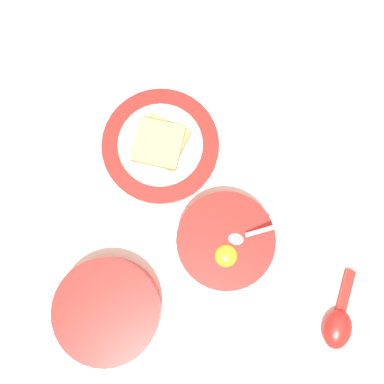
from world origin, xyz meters
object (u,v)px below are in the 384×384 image
(soup_spoon, at_px, (339,324))
(egg_bowl, at_px, (225,241))
(toast_sandwich, at_px, (160,143))
(toast_plate, at_px, (161,146))
(congee_bowl, at_px, (108,310))

(soup_spoon, bearing_deg, egg_bowl, 154.54)
(toast_sandwich, relative_size, soup_spoon, 0.71)
(egg_bowl, height_order, toast_plate, egg_bowl)
(egg_bowl, relative_size, toast_plate, 0.79)
(toast_sandwich, relative_size, congee_bowl, 0.55)
(toast_plate, relative_size, congee_bowl, 1.19)
(egg_bowl, height_order, soup_spoon, egg_bowl)
(egg_bowl, relative_size, congee_bowl, 0.94)
(egg_bowl, bearing_deg, toast_plate, 133.85)
(soup_spoon, bearing_deg, toast_plate, 144.92)
(toast_sandwich, distance_m, soup_spoon, 0.44)
(toast_plate, xyz_separation_m, soup_spoon, (0.36, -0.25, 0.00))
(congee_bowl, bearing_deg, egg_bowl, 40.66)
(egg_bowl, bearing_deg, soup_spoon, -25.46)
(soup_spoon, relative_size, congee_bowl, 0.78)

